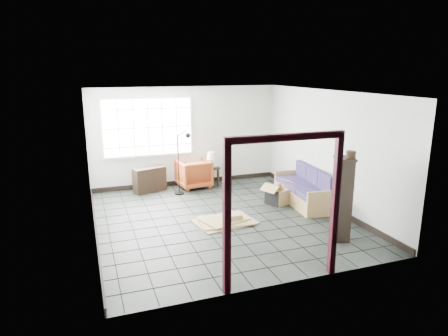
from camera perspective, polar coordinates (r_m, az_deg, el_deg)
name	(u,v)px	position (r m, az deg, el deg)	size (l,w,h in m)	color
ground	(221,219)	(8.39, -0.49, -7.24)	(5.50, 5.50, 0.00)	black
room_shell	(220,139)	(7.97, -0.59, 4.16)	(5.02, 5.52, 2.61)	beige
window_panel	(148,127)	(10.31, -10.81, 5.73)	(2.32, 0.08, 1.52)	silver
doorway_trim	(284,192)	(5.60, 8.63, -3.43)	(1.80, 0.08, 2.20)	#350C16
futon_sofa	(306,191)	(9.44, 11.62, -3.18)	(0.88, 1.93, 0.83)	#B07D4F
armchair	(194,172)	(10.48, -4.37, -0.59)	(0.79, 0.74, 0.81)	#8F3814
side_table	(208,170)	(10.58, -2.25, -0.24)	(0.54, 0.54, 0.53)	black
table_lamp	(211,156)	(10.47, -1.82, 1.66)	(0.33, 0.33, 0.39)	black
projector	(211,164)	(10.56, -1.90, 0.55)	(0.31, 0.26, 0.10)	silver
floor_lamp	(183,160)	(9.86, -5.84, 1.11)	(0.48, 0.30, 1.60)	black
console_shelf	(150,180)	(10.27, -10.59, -1.64)	(0.86, 0.53, 0.63)	black
tall_shelf	(342,198)	(7.48, 16.51, -4.18)	(0.45, 0.50, 1.53)	black
pot	(351,155)	(7.25, 17.68, 1.83)	(0.20, 0.20, 0.12)	black
open_box	(279,196)	(9.36, 7.92, -3.92)	(0.98, 0.72, 0.50)	olive
cardboard_pile	(226,220)	(8.19, 0.25, -7.46)	(1.30, 1.01, 0.17)	olive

